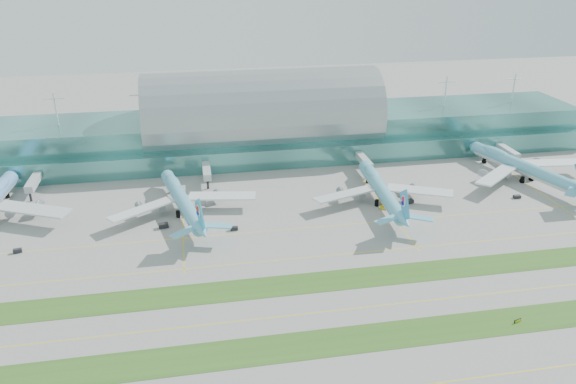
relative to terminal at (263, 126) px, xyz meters
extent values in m
plane|color=gray|center=(-0.01, -128.79, -14.23)|extent=(700.00, 700.00, 0.00)
cube|color=#3D7A75|center=(-0.01, 1.21, -4.23)|extent=(340.00, 42.00, 20.00)
cube|color=#3D7A75|center=(-0.01, -22.79, -9.23)|extent=(340.00, 8.00, 10.00)
ellipsoid|color=#9EA5A8|center=(-0.01, 1.21, 5.77)|extent=(340.00, 46.20, 16.17)
cylinder|color=white|center=(-0.01, 1.21, 13.77)|extent=(0.80, 0.80, 16.00)
cube|color=#B2B7B7|center=(-106.01, -33.79, -8.73)|extent=(3.50, 22.00, 3.00)
cylinder|color=black|center=(-106.01, -43.79, -12.23)|extent=(1.00, 1.00, 4.00)
cube|color=#B2B7B7|center=(-31.01, -33.79, -8.73)|extent=(3.50, 22.00, 3.00)
cylinder|color=black|center=(-31.01, -43.79, -12.23)|extent=(1.00, 1.00, 4.00)
cube|color=#B2B7B7|center=(43.99, -33.79, -8.73)|extent=(3.50, 22.00, 3.00)
cylinder|color=black|center=(43.99, -43.79, -12.23)|extent=(1.00, 1.00, 4.00)
cube|color=#B2B7B7|center=(118.99, -33.79, -8.73)|extent=(3.50, 22.00, 3.00)
cylinder|color=black|center=(118.99, -43.79, -12.23)|extent=(1.00, 1.00, 4.00)
cube|color=#2D591E|center=(-0.01, -156.79, -14.19)|extent=(420.00, 12.00, 0.08)
cube|color=#2D591E|center=(-0.01, -126.79, -14.19)|extent=(420.00, 12.00, 0.08)
cube|color=yellow|center=(-0.01, -142.79, -14.22)|extent=(420.00, 0.35, 0.01)
cube|color=yellow|center=(-0.01, -110.79, -14.22)|extent=(420.00, 0.35, 0.01)
cube|color=yellow|center=(-0.01, -88.79, -14.22)|extent=(420.00, 0.35, 0.01)
cone|color=#6095D3|center=(-116.35, -27.88, -7.93)|extent=(6.69, 5.52, 6.40)
cube|color=silver|center=(-99.90, -65.43, -8.34)|extent=(31.32, 20.26, 1.26)
cylinder|color=gray|center=(-104.22, -59.60, -10.51)|extent=(3.83, 5.87, 3.51)
cylinder|color=black|center=(-116.93, -38.02, -12.68)|extent=(1.86, 1.86, 3.10)
cylinder|color=#5DB0CD|center=(-42.41, -66.33, -8.65)|extent=(18.03, 56.54, 5.67)
ellipsoid|color=#5DB0CD|center=(-45.91, -50.85, -7.09)|extent=(9.05, 17.99, 4.04)
cone|color=#5DB0CD|center=(-49.15, -36.55, -8.65)|extent=(6.54, 5.71, 5.67)
cone|color=#5DB0CD|center=(-35.36, -97.54, -7.55)|extent=(7.07, 9.21, 5.38)
cube|color=white|center=(-58.06, -71.74, -9.02)|extent=(26.46, 21.29, 1.12)
cylinder|color=gray|center=(-55.14, -66.02, -10.94)|extent=(4.14, 5.59, 3.11)
cube|color=white|center=(-25.96, -64.49, -9.02)|extent=(28.18, 11.21, 1.12)
cylinder|color=gray|center=(-31.06, -60.58, -10.94)|extent=(4.14, 5.59, 3.11)
cube|color=#31B0DC|center=(-35.76, -95.76, -1.79)|extent=(3.19, 11.84, 13.18)
cylinder|color=white|center=(-35.96, -94.87, -0.42)|extent=(1.77, 4.46, 4.39)
cylinder|color=black|center=(-47.16, -45.32, -12.86)|extent=(1.65, 1.65, 2.74)
cylinder|color=black|center=(-44.28, -70.50, -12.86)|extent=(1.65, 1.65, 2.74)
cylinder|color=black|center=(-38.93, -69.29, -12.86)|extent=(1.65, 1.65, 2.74)
cylinder|color=#5EB6D0|center=(40.51, -70.94, -8.69)|extent=(8.69, 56.47, 5.62)
ellipsoid|color=#5EB6D0|center=(41.37, -55.22, -7.15)|extent=(6.27, 17.36, 4.01)
cone|color=#5EB6D0|center=(42.17, -40.69, -8.69)|extent=(5.86, 4.84, 5.62)
cone|color=#5EB6D0|center=(38.78, -102.65, -7.60)|extent=(5.78, 8.44, 5.34)
cube|color=silver|center=(24.11, -71.86, -9.06)|extent=(27.96, 15.26, 1.11)
cylinder|color=gray|center=(28.45, -67.19, -10.96)|extent=(3.35, 5.15, 3.08)
cube|color=silver|center=(56.72, -73.65, -9.06)|extent=(27.54, 17.74, 1.11)
cylinder|color=gray|center=(52.91, -68.53, -10.96)|extent=(3.35, 5.15, 3.08)
cube|color=#329CE1|center=(38.88, -100.83, -1.89)|extent=(1.20, 11.94, 13.08)
cylinder|color=silver|center=(38.93, -99.93, -0.53)|extent=(1.05, 4.39, 4.35)
cylinder|color=black|center=(41.68, -49.60, -12.87)|extent=(1.63, 1.63, 2.72)
cylinder|color=black|center=(37.60, -74.42, -12.87)|extent=(1.63, 1.63, 2.72)
cylinder|color=black|center=(43.03, -74.71, -12.87)|extent=(1.63, 1.63, 2.72)
cylinder|color=#5AABC6|center=(113.30, -57.83, -8.26)|extent=(22.53, 60.00, 6.07)
ellipsoid|color=#5AABC6|center=(108.62, -41.50, -6.59)|extent=(10.62, 19.32, 4.32)
cone|color=#5AABC6|center=(104.31, -26.41, -8.26)|extent=(7.18, 6.37, 6.07)
cube|color=white|center=(96.90, -64.56, -8.65)|extent=(27.68, 23.87, 1.20)
cylinder|color=#94969C|center=(99.68, -58.27, -10.70)|extent=(4.68, 6.09, 3.33)
cube|color=white|center=(130.77, -54.87, -8.65)|extent=(29.97, 10.41, 1.20)
cylinder|color=#94969C|center=(125.08, -51.00, -10.70)|extent=(4.68, 6.09, 3.33)
cylinder|color=black|center=(106.95, -35.67, -12.76)|extent=(1.76, 1.76, 2.94)
cylinder|color=black|center=(111.55, -62.41, -12.76)|extent=(1.76, 1.76, 2.94)
cylinder|color=black|center=(117.20, -60.79, -12.76)|extent=(1.76, 1.76, 2.94)
cube|color=black|center=(-100.55, -89.06, -13.49)|extent=(3.14, 2.04, 1.47)
cube|color=black|center=(-49.84, -78.81, -13.30)|extent=(3.86, 2.67, 1.86)
cube|color=black|center=(-23.17, -85.65, -13.51)|extent=(2.89, 1.43, 1.44)
cube|color=#DAC30C|center=(39.93, -77.78, -13.59)|extent=(3.67, 2.20, 1.28)
cube|color=black|center=(51.81, -74.52, -13.46)|extent=(4.50, 3.34, 1.54)
cube|color=black|center=(99.90, -77.73, -13.59)|extent=(3.14, 1.85, 1.28)
cube|color=black|center=(52.43, -157.74, -13.69)|extent=(2.48, 0.94, 1.06)
cube|color=#CBD312|center=(52.47, -157.91, -13.69)|extent=(2.05, 0.63, 0.77)
cylinder|color=black|center=(51.59, -157.98, -13.99)|extent=(0.12, 0.12, 0.48)
cylinder|color=black|center=(53.26, -157.50, -13.99)|extent=(0.12, 0.12, 0.48)
camera|label=1|loc=(-36.91, -277.20, 86.10)|focal=35.00mm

